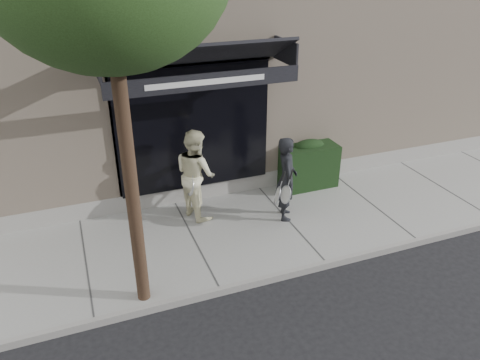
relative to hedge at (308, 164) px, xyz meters
name	(u,v)px	position (x,y,z in m)	size (l,w,h in m)	color
ground	(288,225)	(-1.10, -1.25, -0.66)	(80.00, 80.00, 0.00)	black
sidewalk	(288,222)	(-1.10, -1.25, -0.60)	(20.00, 3.00, 0.12)	gray
curb	(326,265)	(-1.10, -2.80, -0.59)	(20.00, 0.10, 0.14)	gray
building_facade	(210,46)	(-1.11, 3.71, 2.08)	(14.30, 8.04, 5.64)	beige
hedge	(308,164)	(0.00, 0.00, 0.00)	(1.30, 0.70, 1.14)	black
pedestrian_front	(286,179)	(-1.11, -1.11, 0.34)	(0.75, 0.90, 1.75)	black
pedestrian_back	(196,174)	(-2.77, -0.35, 0.39)	(0.94, 1.07, 1.87)	beige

